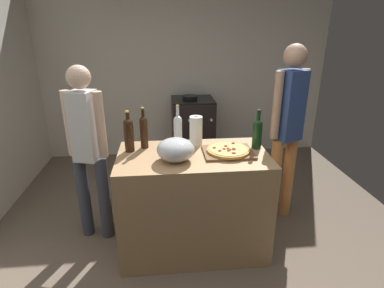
# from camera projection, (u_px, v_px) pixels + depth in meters

# --- Properties ---
(ground_plane) EXTENTS (4.41, 3.58, 0.02)m
(ground_plane) POSITION_uv_depth(u_px,v_px,m) (184.00, 203.00, 3.48)
(ground_plane) COLOR #6B5B4C
(kitchen_wall_rear) EXTENTS (4.41, 0.10, 2.60)m
(kitchen_wall_rear) POSITION_uv_depth(u_px,v_px,m) (176.00, 68.00, 4.45)
(kitchen_wall_rear) COLOR silver
(kitchen_wall_rear) RESTS_ON ground_plane
(counter) EXTENTS (1.22, 0.69, 0.89)m
(counter) POSITION_uv_depth(u_px,v_px,m) (193.00, 202.00, 2.65)
(counter) COLOR tan
(counter) RESTS_ON ground_plane
(cutting_board) EXTENTS (0.40, 0.32, 0.02)m
(cutting_board) POSITION_uv_depth(u_px,v_px,m) (228.00, 152.00, 2.51)
(cutting_board) COLOR brown
(cutting_board) RESTS_ON counter
(pizza) EXTENTS (0.35, 0.35, 0.03)m
(pizza) POSITION_uv_depth(u_px,v_px,m) (228.00, 150.00, 2.50)
(pizza) COLOR tan
(pizza) RESTS_ON cutting_board
(mixing_bowl) EXTENTS (0.29, 0.29, 0.18)m
(mixing_bowl) POSITION_uv_depth(u_px,v_px,m) (176.00, 150.00, 2.35)
(mixing_bowl) COLOR #B2B2B7
(mixing_bowl) RESTS_ON counter
(paper_towel_roll) EXTENTS (0.11, 0.11, 0.26)m
(paper_towel_roll) POSITION_uv_depth(u_px,v_px,m) (196.00, 131.00, 2.65)
(paper_towel_roll) COLOR white
(paper_towel_roll) RESTS_ON counter
(wine_bottle_clear) EXTENTS (0.08, 0.08, 0.33)m
(wine_bottle_clear) POSITION_uv_depth(u_px,v_px,m) (257.00, 132.00, 2.57)
(wine_bottle_clear) COLOR #143819
(wine_bottle_clear) RESTS_ON counter
(wine_bottle_amber) EXTENTS (0.08, 0.08, 0.34)m
(wine_bottle_amber) POSITION_uv_depth(u_px,v_px,m) (129.00, 133.00, 2.50)
(wine_bottle_amber) COLOR #331E0F
(wine_bottle_amber) RESTS_ON counter
(wine_bottle_green) EXTENTS (0.07, 0.07, 0.36)m
(wine_bottle_green) POSITION_uv_depth(u_px,v_px,m) (178.00, 129.00, 2.62)
(wine_bottle_green) COLOR silver
(wine_bottle_green) RESTS_ON counter
(wine_bottle_dark) EXTENTS (0.07, 0.07, 0.35)m
(wine_bottle_dark) POSITION_uv_depth(u_px,v_px,m) (144.00, 130.00, 2.57)
(wine_bottle_dark) COLOR #331E0F
(wine_bottle_dark) RESTS_ON counter
(stove) EXTENTS (0.58, 0.58, 0.96)m
(stove) POSITION_uv_depth(u_px,v_px,m) (193.00, 131.00, 4.40)
(stove) COLOR black
(stove) RESTS_ON ground_plane
(person_in_stripes) EXTENTS (0.35, 0.24, 1.58)m
(person_in_stripes) POSITION_uv_depth(u_px,v_px,m) (88.00, 147.00, 2.63)
(person_in_stripes) COLOR #383D4C
(person_in_stripes) RESTS_ON ground_plane
(person_in_red) EXTENTS (0.36, 0.27, 1.72)m
(person_in_red) POSITION_uv_depth(u_px,v_px,m) (287.00, 124.00, 2.89)
(person_in_red) COLOR #D88C4C
(person_in_red) RESTS_ON ground_plane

